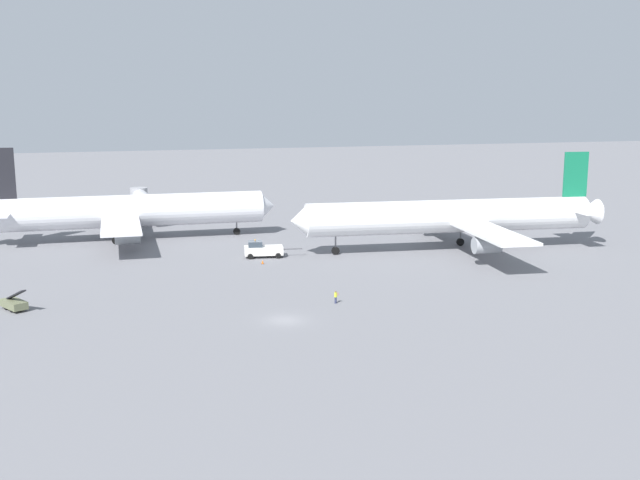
{
  "coord_description": "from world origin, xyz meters",
  "views": [
    {
      "loc": [
        -20.98,
        -81.61,
        25.44
      ],
      "look_at": [
        12.54,
        26.7,
        4.0
      ],
      "focal_mm": 42.11,
      "sensor_mm": 36.0,
      "label": 1
    }
  ],
  "objects_px": {
    "gse_belt_loader_portside": "(14,303)",
    "ground_crew_ramp_agent_by_cones": "(336,297)",
    "pushback_tug": "(262,249)",
    "jet_bridge": "(144,200)",
    "traffic_cone_wingtip_port": "(263,262)",
    "airliner_at_gate_left": "(131,211)",
    "airliner_being_pushed": "(452,217)"
  },
  "relations": [
    {
      "from": "ground_crew_ramp_agent_by_cones",
      "to": "jet_bridge",
      "type": "distance_m",
      "value": 77.86
    },
    {
      "from": "jet_bridge",
      "to": "pushback_tug",
      "type": "bearing_deg",
      "value": -71.35
    },
    {
      "from": "gse_belt_loader_portside",
      "to": "jet_bridge",
      "type": "distance_m",
      "value": 70.15
    },
    {
      "from": "airliner_at_gate_left",
      "to": "pushback_tug",
      "type": "distance_m",
      "value": 29.7
    },
    {
      "from": "pushback_tug",
      "to": "gse_belt_loader_portside",
      "type": "height_order",
      "value": "gse_belt_loader_portside"
    },
    {
      "from": "gse_belt_loader_portside",
      "to": "traffic_cone_wingtip_port",
      "type": "distance_m",
      "value": 38.5
    },
    {
      "from": "airliner_being_pushed",
      "to": "jet_bridge",
      "type": "distance_m",
      "value": 68.49
    },
    {
      "from": "airliner_being_pushed",
      "to": "gse_belt_loader_portside",
      "type": "distance_m",
      "value": 70.37
    },
    {
      "from": "airliner_at_gate_left",
      "to": "jet_bridge",
      "type": "distance_m",
      "value": 23.82
    },
    {
      "from": "airliner_at_gate_left",
      "to": "gse_belt_loader_portside",
      "type": "relative_size",
      "value": 10.76
    },
    {
      "from": "traffic_cone_wingtip_port",
      "to": "gse_belt_loader_portside",
      "type": "bearing_deg",
      "value": -154.72
    },
    {
      "from": "airliner_at_gate_left",
      "to": "airliner_being_pushed",
      "type": "relative_size",
      "value": 0.96
    },
    {
      "from": "jet_bridge",
      "to": "gse_belt_loader_portside",
      "type": "bearing_deg",
      "value": -107.04
    },
    {
      "from": "airliner_at_gate_left",
      "to": "pushback_tug",
      "type": "xyz_separation_m",
      "value": [
        19.38,
        -22.15,
        -3.96
      ]
    },
    {
      "from": "airliner_at_gate_left",
      "to": "pushback_tug",
      "type": "bearing_deg",
      "value": -48.81
    },
    {
      "from": "airliner_being_pushed",
      "to": "ground_crew_ramp_agent_by_cones",
      "type": "relative_size",
      "value": 33.99
    },
    {
      "from": "airliner_at_gate_left",
      "to": "pushback_tug",
      "type": "relative_size",
      "value": 5.52
    },
    {
      "from": "ground_crew_ramp_agent_by_cones",
      "to": "airliner_at_gate_left",
      "type": "bearing_deg",
      "value": 112.78
    },
    {
      "from": "airliner_being_pushed",
      "to": "gse_belt_loader_portside",
      "type": "relative_size",
      "value": 11.18
    },
    {
      "from": "airliner_being_pushed",
      "to": "traffic_cone_wingtip_port",
      "type": "height_order",
      "value": "airliner_being_pushed"
    },
    {
      "from": "airliner_being_pushed",
      "to": "gse_belt_loader_portside",
      "type": "height_order",
      "value": "airliner_being_pushed"
    },
    {
      "from": "airliner_being_pushed",
      "to": "jet_bridge",
      "type": "height_order",
      "value": "airliner_being_pushed"
    },
    {
      "from": "pushback_tug",
      "to": "traffic_cone_wingtip_port",
      "type": "distance_m",
      "value": 5.17
    },
    {
      "from": "traffic_cone_wingtip_port",
      "to": "pushback_tug",
      "type": "bearing_deg",
      "value": 77.22
    },
    {
      "from": "airliner_being_pushed",
      "to": "jet_bridge",
      "type": "bearing_deg",
      "value": 133.83
    },
    {
      "from": "ground_crew_ramp_agent_by_cones",
      "to": "traffic_cone_wingtip_port",
      "type": "bearing_deg",
      "value": 98.33
    },
    {
      "from": "airliner_being_pushed",
      "to": "ground_crew_ramp_agent_by_cones",
      "type": "bearing_deg",
      "value": -138.25
    },
    {
      "from": "airliner_being_pushed",
      "to": "ground_crew_ramp_agent_by_cones",
      "type": "distance_m",
      "value": 39.8
    },
    {
      "from": "pushback_tug",
      "to": "jet_bridge",
      "type": "height_order",
      "value": "jet_bridge"
    },
    {
      "from": "airliner_at_gate_left",
      "to": "gse_belt_loader_portside",
      "type": "height_order",
      "value": "airliner_at_gate_left"
    },
    {
      "from": "gse_belt_loader_portside",
      "to": "ground_crew_ramp_agent_by_cones",
      "type": "relative_size",
      "value": 3.04
    },
    {
      "from": "jet_bridge",
      "to": "traffic_cone_wingtip_port",
      "type": "bearing_deg",
      "value": -74.24
    }
  ]
}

